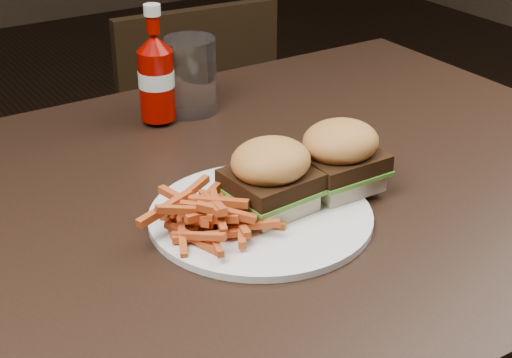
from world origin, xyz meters
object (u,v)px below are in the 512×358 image
chair_far (173,157)px  tumbler (191,78)px  plate (261,216)px  ketchup_bottle (157,85)px  dining_table (224,209)px

chair_far → tumbler: 0.63m
plate → tumbler: tumbler is taller
chair_far → ketchup_bottle: 0.66m
dining_table → plate: bearing=-85.3°
chair_far → tumbler: size_ratio=2.89×
chair_far → dining_table: bearing=72.7°
tumbler → chair_far: bearing=68.1°
chair_far → tumbler: tumbler is taller
ketchup_bottle → tumbler: bearing=11.0°
dining_table → tumbler: (0.10, 0.26, 0.08)m
dining_table → tumbler: bearing=69.7°
chair_far → ketchup_bottle: ketchup_bottle is taller
chair_far → ketchup_bottle: (-0.25, -0.48, 0.38)m
plate → ketchup_bottle: bearing=85.1°
chair_far → plate: bearing=74.9°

